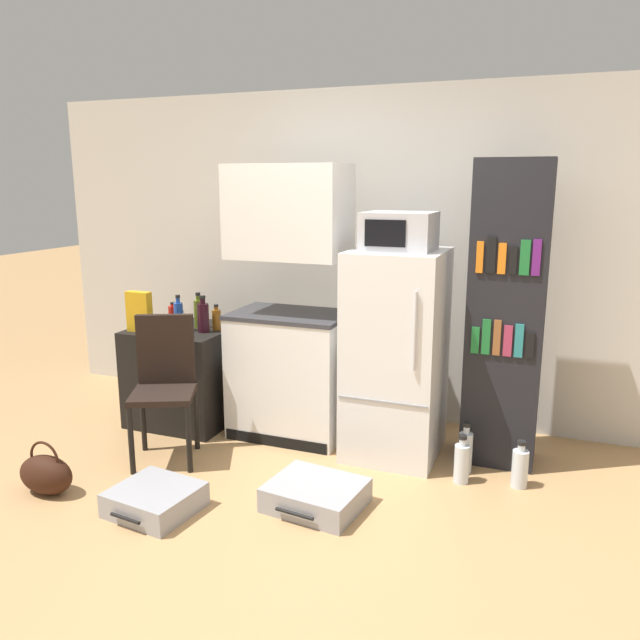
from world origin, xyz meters
TOP-DOWN VIEW (x-y plane):
  - ground_plane at (0.00, 0.00)m, footprint 24.00×24.00m
  - wall_back at (0.20, 2.00)m, footprint 6.40×0.10m
  - side_table at (-1.44, 1.26)m, footprint 0.74×0.68m
  - kitchen_hutch at (-0.57, 1.32)m, footprint 0.83×0.57m
  - refrigerator at (0.23, 1.27)m, footprint 0.61×0.68m
  - microwave at (0.23, 1.27)m, footprint 0.45×0.40m
  - bookshelf at (0.91, 1.42)m, footprint 0.47×0.37m
  - bottle_amber_beer at (-1.16, 1.29)m, footprint 0.07×0.07m
  - bottle_wine_dark at (-1.22, 1.20)m, footprint 0.09×0.09m
  - bottle_milk_white at (-1.51, 1.33)m, footprint 0.07×0.07m
  - bottle_olive_oil at (-1.32, 1.30)m, footprint 0.07×0.07m
  - bottle_ketchup_red at (-1.67, 1.47)m, footprint 0.07×0.07m
  - bottle_blue_soda at (-1.40, 1.15)m, footprint 0.07×0.07m
  - cereal_box at (-1.67, 1.04)m, footprint 0.19×0.07m
  - chair at (-1.20, 0.66)m, footprint 0.53×0.53m
  - suitcase_large_flat at (-0.84, -0.01)m, footprint 0.50×0.49m
  - suitcase_small_flat at (-0.00, 0.37)m, footprint 0.57×0.51m
  - handbag at (-1.57, -0.06)m, footprint 0.36×0.20m
  - water_bottle_front at (0.74, 0.98)m, footprint 0.09×0.09m
  - water_bottle_middle at (1.08, 1.05)m, footprint 0.10×0.10m
  - water_bottle_back at (0.74, 1.13)m, footprint 0.09×0.09m

SIDE VIEW (x-z plane):
  - ground_plane at x=0.00m, z-range 0.00..0.00m
  - suitcase_large_flat at x=-0.84m, z-range 0.00..0.14m
  - suitcase_small_flat at x=0.00m, z-range 0.00..0.14m
  - handbag at x=-1.57m, z-range -0.04..0.29m
  - water_bottle_middle at x=1.08m, z-range -0.02..0.28m
  - water_bottle_front at x=0.74m, z-range -0.02..0.29m
  - water_bottle_back at x=0.74m, z-range -0.03..0.31m
  - side_table at x=-1.44m, z-range 0.00..0.75m
  - chair at x=-1.20m, z-range 0.09..1.06m
  - refrigerator at x=0.23m, z-range 0.00..1.41m
  - bottle_ketchup_red at x=-1.67m, z-range 0.74..0.88m
  - bottle_milk_white at x=-1.51m, z-range 0.73..0.89m
  - bottle_amber_beer at x=-1.16m, z-range 0.73..0.93m
  - bottle_olive_oil at x=-1.32m, z-range 0.73..1.00m
  - bottle_wine_dark at x=-1.22m, z-range 0.73..1.00m
  - bottle_blue_soda at x=-1.40m, z-range 0.73..1.00m
  - cereal_box at x=-1.67m, z-range 0.75..1.05m
  - kitchen_hutch at x=-0.57m, z-range -0.08..1.88m
  - bookshelf at x=0.91m, z-range 0.00..1.98m
  - wall_back at x=0.20m, z-range 0.00..2.53m
  - microwave at x=0.23m, z-range 1.41..1.65m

